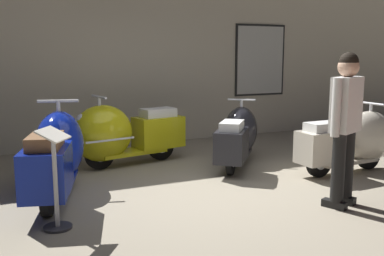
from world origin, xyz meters
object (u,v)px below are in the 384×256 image
(scooter_0, at_px, (56,153))
(info_stanchion, at_px, (56,188))
(scooter_1, at_px, (120,134))
(visitor_1, at_px, (345,119))
(scooter_2, at_px, (238,135))
(scooter_3, at_px, (354,141))

(scooter_0, relative_size, info_stanchion, 1.92)
(scooter_1, bearing_deg, visitor_1, 112.36)
(scooter_0, height_order, visitor_1, visitor_1)
(scooter_2, bearing_deg, visitor_1, -138.38)
(visitor_1, bearing_deg, info_stanchion, 55.40)
(scooter_3, distance_m, visitor_1, 1.70)
(scooter_0, relative_size, scooter_2, 1.24)
(scooter_1, bearing_deg, info_stanchion, 49.80)
(scooter_0, distance_m, visitor_1, 3.36)
(scooter_1, xyz_separation_m, scooter_2, (1.68, -0.62, -0.05))
(scooter_1, distance_m, scooter_3, 3.43)
(scooter_0, height_order, scooter_2, scooter_0)
(scooter_3, bearing_deg, visitor_1, -140.73)
(info_stanchion, bearing_deg, scooter_1, 60.35)
(scooter_3, height_order, info_stanchion, same)
(scooter_0, distance_m, scooter_3, 4.11)
(visitor_1, bearing_deg, scooter_2, -20.08)
(scooter_2, distance_m, info_stanchion, 3.27)
(scooter_2, xyz_separation_m, visitor_1, (0.10, -2.14, 0.54))
(scooter_2, relative_size, visitor_1, 0.90)
(scooter_0, distance_m, info_stanchion, 1.10)
(info_stanchion, bearing_deg, visitor_1, -11.76)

